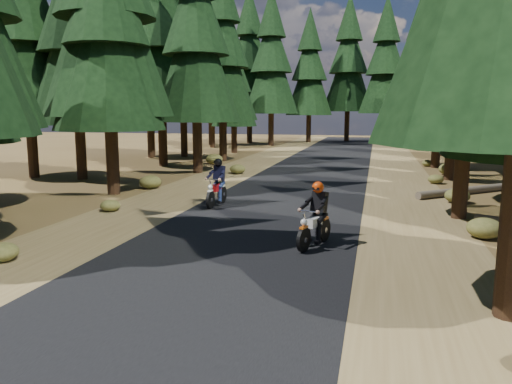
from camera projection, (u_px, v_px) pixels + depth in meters
ground at (243, 241)px, 13.29m from camera, size 120.00×120.00×0.00m
road at (279, 207)px, 18.09m from camera, size 6.00×100.00×0.01m
shoulder_l at (161, 201)px, 19.16m from camera, size 3.20×100.00×0.01m
shoulder_r at (411, 213)px, 17.03m from camera, size 3.20×100.00×0.01m
pine_forest at (326, 41)px, 32.23m from camera, size 34.59×55.08×16.32m
log_near at (464, 191)px, 20.71m from camera, size 4.15×3.74×0.32m
understory_shrubs at (315, 184)px, 21.91m from camera, size 15.25×29.01×0.66m
rider_lead at (315, 225)px, 12.68m from camera, size 1.12×1.94×1.66m
rider_follow at (217, 190)px, 18.20m from camera, size 0.68×1.96×1.72m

